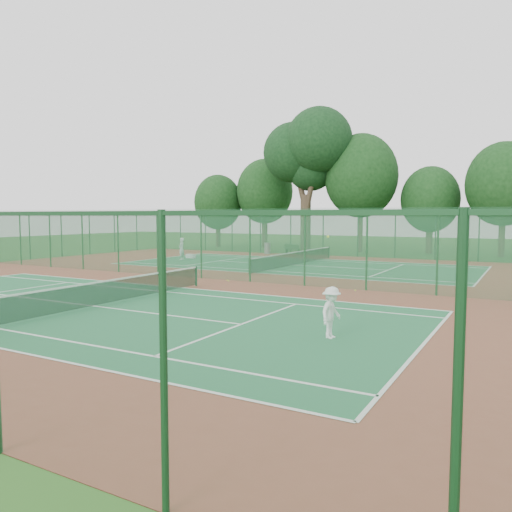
# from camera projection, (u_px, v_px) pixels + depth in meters

# --- Properties ---
(ground) EXTENTS (120.00, 120.00, 0.00)m
(ground) POSITION_uv_depth(u_px,v_px,m) (225.00, 280.00, 26.63)
(ground) COLOR #245219
(ground) RESTS_ON ground
(red_pad) EXTENTS (40.00, 36.00, 0.01)m
(red_pad) POSITION_uv_depth(u_px,v_px,m) (225.00, 280.00, 26.63)
(red_pad) COLOR maroon
(red_pad) RESTS_ON ground
(court_near) EXTENTS (23.77, 10.97, 0.01)m
(court_near) POSITION_uv_depth(u_px,v_px,m) (96.00, 306.00, 18.79)
(court_near) COLOR #1E5F38
(court_near) RESTS_ON red_pad
(court_far) EXTENTS (23.77, 10.97, 0.01)m
(court_far) POSITION_uv_depth(u_px,v_px,m) (295.00, 265.00, 34.46)
(court_far) COLOR #1D5D34
(court_far) RESTS_ON red_pad
(fence_north) EXTENTS (40.00, 0.09, 3.50)m
(fence_north) POSITION_uv_depth(u_px,v_px,m) (340.00, 235.00, 42.15)
(fence_north) COLOR #1B522C
(fence_north) RESTS_ON ground
(fence_divider) EXTENTS (40.00, 0.09, 3.50)m
(fence_divider) POSITION_uv_depth(u_px,v_px,m) (225.00, 247.00, 26.48)
(fence_divider) COLOR #174727
(fence_divider) RESTS_ON ground
(tennis_net_near) EXTENTS (0.10, 12.90, 0.97)m
(tennis_net_near) POSITION_uv_depth(u_px,v_px,m) (95.00, 293.00, 18.75)
(tennis_net_near) COLOR #133621
(tennis_net_near) RESTS_ON ground
(tennis_net_far) EXTENTS (0.10, 12.90, 0.97)m
(tennis_net_far) POSITION_uv_depth(u_px,v_px,m) (296.00, 258.00, 34.41)
(tennis_net_far) COLOR #12321E
(tennis_net_far) RESTS_ON ground
(player_near) EXTENTS (0.62, 0.98, 1.45)m
(player_near) POSITION_uv_depth(u_px,v_px,m) (331.00, 313.00, 13.85)
(player_near) COLOR white
(player_near) RESTS_ON court_near
(player_far) EXTENTS (0.52, 0.69, 1.70)m
(player_far) POSITION_uv_depth(u_px,v_px,m) (182.00, 249.00, 38.63)
(player_far) COLOR silver
(player_far) RESTS_ON court_far
(trash_bin) EXTENTS (0.57, 0.57, 1.00)m
(trash_bin) POSITION_uv_depth(u_px,v_px,m) (267.00, 248.00, 44.64)
(trash_bin) COLOR gray
(trash_bin) RESTS_ON red_pad
(bench) EXTENTS (1.47, 0.47, 0.90)m
(bench) POSITION_uv_depth(u_px,v_px,m) (292.00, 249.00, 43.88)
(bench) COLOR #123516
(bench) RESTS_ON red_pad
(kit_bag) EXTENTS (0.97, 0.57, 0.34)m
(kit_bag) POSITION_uv_depth(u_px,v_px,m) (191.00, 256.00, 40.06)
(kit_bag) COLOR silver
(kit_bag) RESTS_ON red_pad
(stray_ball_a) EXTENTS (0.07, 0.07, 0.07)m
(stray_ball_a) POSITION_uv_depth(u_px,v_px,m) (227.00, 280.00, 26.21)
(stray_ball_a) COLOR yellow
(stray_ball_a) RESTS_ON red_pad
(stray_ball_b) EXTENTS (0.07, 0.07, 0.07)m
(stray_ball_b) POSITION_uv_depth(u_px,v_px,m) (355.00, 290.00, 22.65)
(stray_ball_b) COLOR #BFE234
(stray_ball_b) RESTS_ON red_pad
(stray_ball_c) EXTENTS (0.06, 0.06, 0.06)m
(stray_ball_c) POSITION_uv_depth(u_px,v_px,m) (229.00, 281.00, 25.91)
(stray_ball_c) COLOR #BFD832
(stray_ball_c) RESTS_ON red_pad
(big_tree) EXTENTS (8.76, 6.41, 13.46)m
(big_tree) POSITION_uv_depth(u_px,v_px,m) (308.00, 151.00, 47.05)
(big_tree) COLOR #34281C
(big_tree) RESTS_ON ground
(evergreen_row) EXTENTS (39.00, 5.00, 12.00)m
(evergreen_row) POSITION_uv_depth(u_px,v_px,m) (367.00, 252.00, 47.48)
(evergreen_row) COLOR black
(evergreen_row) RESTS_ON ground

